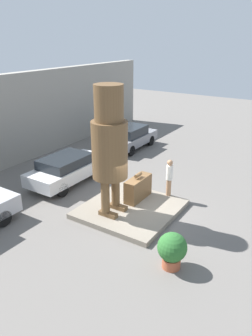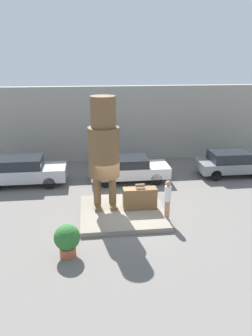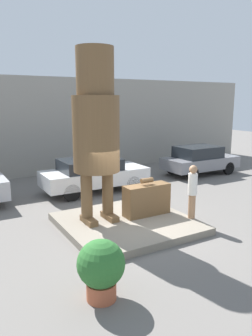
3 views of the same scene
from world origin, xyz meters
The scene contains 8 objects.
ground_plane centered at (0.00, 0.00, 0.00)m, with size 60.00×60.00×0.00m, color slate.
pedestal centered at (0.00, 0.00, 0.11)m, with size 3.93×3.80×0.22m.
statue_figure centered at (-0.79, 0.47, 3.28)m, with size 1.42×1.42×5.24m.
giant_suitcase centered at (0.83, 0.13, 0.74)m, with size 1.57×0.54×1.25m.
tourist centered at (1.90, -0.87, 1.17)m, with size 0.29×0.29×1.73m.
parked_car_white centered at (0.82, 4.29, 0.80)m, with size 4.59×1.89×1.47m.
parked_car_grey centered at (7.21, 4.56, 0.81)m, with size 4.13×1.86×1.54m.
planter_pot centered at (-2.39, -3.08, 0.70)m, with size 0.97×0.97×1.26m.
Camera 1 is at (-10.56, -6.59, 7.08)m, focal length 35.00 mm.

